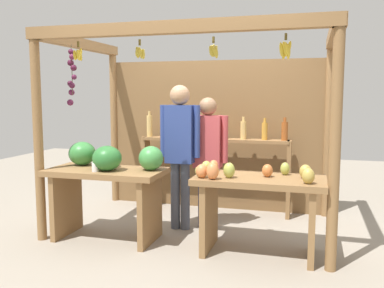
{
  "coord_description": "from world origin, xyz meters",
  "views": [
    {
      "loc": [
        1.3,
        -4.75,
        1.58
      ],
      "look_at": [
        0.0,
        -0.18,
        1.02
      ],
      "focal_mm": 39.46,
      "sensor_mm": 36.0,
      "label": 1
    }
  ],
  "objects": [
    {
      "name": "fruit_counter_right",
      "position": [
        0.81,
        -0.68,
        0.59
      ],
      "size": [
        1.27,
        0.64,
        0.94
      ],
      "color": "olive",
      "rests_on": "ground"
    },
    {
      "name": "vendor_woman",
      "position": [
        0.13,
        0.03,
        0.92
      ],
      "size": [
        0.48,
        0.21,
        1.54
      ],
      "rotation": [
        0.0,
        0.0,
        0.13
      ],
      "color": "navy",
      "rests_on": "ground"
    },
    {
      "name": "vendor_man",
      "position": [
        -0.16,
        -0.13,
        1.02
      ],
      "size": [
        0.48,
        0.23,
        1.69
      ],
      "rotation": [
        0.0,
        0.0,
        -0.14
      ],
      "color": "#474E61",
      "rests_on": "ground"
    },
    {
      "name": "bottle_shelf_unit",
      "position": [
        0.06,
        0.67,
        0.82
      ],
      "size": [
        2.01,
        0.22,
        1.36
      ],
      "color": "olive",
      "rests_on": "ground"
    },
    {
      "name": "fruit_counter_left",
      "position": [
        -0.83,
        -0.65,
        0.71
      ],
      "size": [
        1.3,
        0.65,
        1.04
      ],
      "color": "olive",
      "rests_on": "ground"
    },
    {
      "name": "ground_plane",
      "position": [
        0.0,
        0.0,
        0.0
      ],
      "size": [
        12.0,
        12.0,
        0.0
      ],
      "primitive_type": "plane",
      "color": "gray",
      "rests_on": "ground"
    },
    {
      "name": "market_stall",
      "position": [
        -0.01,
        0.41,
        1.32
      ],
      "size": [
        3.13,
        1.91,
        2.27
      ],
      "color": "olive",
      "rests_on": "ground"
    }
  ]
}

